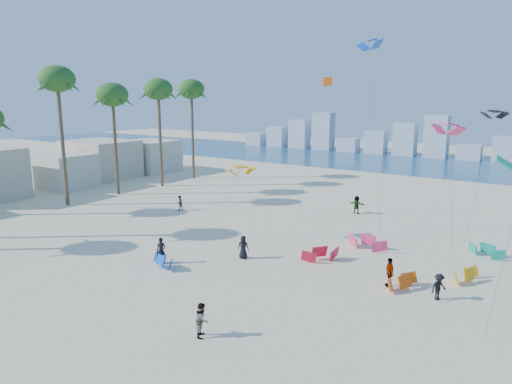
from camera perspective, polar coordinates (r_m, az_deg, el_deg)
The scene contains 10 objects.
ground at distance 29.19m, azimuth -23.89°, elevation -13.39°, with size 220.00×220.00×0.00m, color beige.
ocean at distance 89.22m, azimuth 19.07°, elevation 3.47°, with size 220.00×220.00×0.00m, color navy.
kitesurfer_near at distance 34.21m, azimuth -11.75°, elevation -7.17°, with size 0.70×0.46×1.91m, color black.
kitesurfer_mid at distance 24.10m, azimuth -6.73°, elevation -15.53°, with size 0.87×0.68×1.79m, color gray.
kitesurfers_far at distance 38.14m, azimuth 10.90°, elevation -5.23°, with size 35.64×18.35×1.92m.
grounded_kites at distance 34.68m, azimuth 14.18°, elevation -7.87°, with size 21.91×17.54×1.08m.
flying_kites at distance 37.67m, azimuth 19.87°, elevation 9.20°, with size 30.57×23.59×17.39m.
palm_row at distance 54.45m, azimuth -23.31°, elevation 11.14°, with size 7.85×44.80×15.24m.
beachfront_buildings at distance 66.89m, azimuth -24.39°, elevation 2.79°, with size 11.50×43.00×6.00m.
distant_skyline at distance 98.79m, azimuth 20.09°, elevation 5.95°, with size 85.00×3.00×8.40m.
Camera 1 is at (23.05, -13.37, 11.92)m, focal length 32.05 mm.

